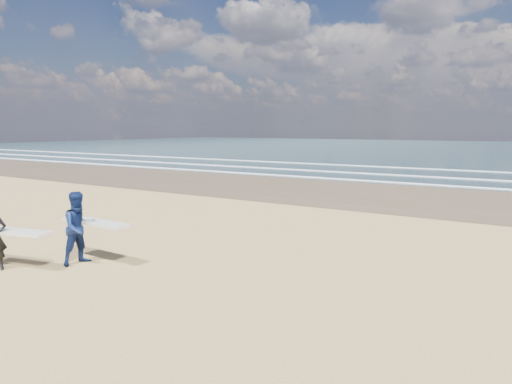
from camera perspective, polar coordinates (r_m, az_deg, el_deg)
The scene contains 1 object.
surfer_far at distance 12.74m, azimuth -21.09°, elevation -4.16°, with size 2.22×1.17×1.90m.
Camera 1 is at (11.36, -6.42, 3.55)m, focal length 32.00 mm.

